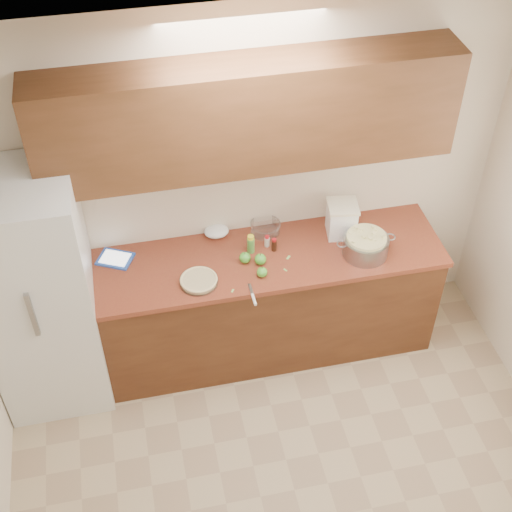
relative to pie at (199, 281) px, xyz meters
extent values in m
plane|color=silver|center=(0.41, -1.31, 1.66)|extent=(3.60, 3.60, 0.00)
plane|color=beige|center=(0.41, 0.49, 0.36)|extent=(3.60, 0.00, 3.60)
cube|color=#552E17|center=(0.41, 0.16, -0.50)|extent=(2.60, 0.65, 0.88)
cube|color=brown|center=(0.41, 0.16, -0.04)|extent=(2.64, 0.68, 0.04)
cube|color=#59311B|center=(0.41, 0.32, 1.01)|extent=(2.60, 0.34, 0.70)
cube|color=silver|center=(-1.03, 0.13, -0.04)|extent=(0.70, 0.70, 1.80)
cylinder|color=silver|center=(0.00, 0.00, 0.00)|extent=(0.26, 0.26, 0.04)
cylinder|color=beige|center=(0.00, 0.00, 0.00)|extent=(0.23, 0.23, 0.03)
torus|color=beige|center=(0.00, 0.00, 0.01)|extent=(0.25, 0.25, 0.02)
cylinder|color=gray|center=(1.16, 0.05, 0.05)|extent=(0.31, 0.31, 0.13)
torus|color=gray|center=(0.99, 0.05, 0.10)|extent=(0.07, 0.07, 0.01)
torus|color=gray|center=(1.33, 0.05, 0.10)|extent=(0.07, 0.07, 0.01)
cylinder|color=beige|center=(1.16, 0.05, 0.06)|extent=(0.27, 0.27, 0.14)
cube|color=white|center=(1.06, 0.29, 0.10)|extent=(0.22, 0.22, 0.24)
cube|color=beige|center=(1.06, 0.29, 0.23)|extent=(0.24, 0.24, 0.02)
cube|color=blue|center=(-0.52, 0.34, -0.01)|extent=(0.28, 0.26, 0.01)
cube|color=white|center=(-0.52, 0.34, -0.01)|extent=(0.23, 0.21, 0.00)
cube|color=gray|center=(0.32, -0.13, -0.02)|extent=(0.02, 0.11, 0.00)
cylinder|color=white|center=(0.32, -0.23, -0.01)|extent=(0.02, 0.10, 0.02)
cylinder|color=#4C8C38|center=(0.40, 0.23, 0.04)|extent=(0.05, 0.05, 0.12)
cylinder|color=yellow|center=(0.40, 0.23, 0.11)|extent=(0.04, 0.04, 0.02)
cylinder|color=beige|center=(0.52, 0.26, 0.02)|extent=(0.04, 0.04, 0.07)
cylinder|color=red|center=(0.52, 0.26, 0.06)|extent=(0.03, 0.03, 0.02)
cylinder|color=black|center=(0.56, 0.21, 0.02)|extent=(0.04, 0.04, 0.08)
cylinder|color=red|center=(0.56, 0.21, 0.07)|extent=(0.03, 0.03, 0.02)
cylinder|color=silver|center=(0.54, 0.41, 0.02)|extent=(0.21, 0.21, 0.08)
torus|color=silver|center=(0.54, 0.41, 0.05)|extent=(0.22, 0.22, 0.01)
ellipsoid|color=white|center=(0.20, 0.45, 0.02)|extent=(0.19, 0.17, 0.07)
sphere|color=green|center=(0.34, 0.13, 0.02)|extent=(0.08, 0.08, 0.08)
cylinder|color=#3F2D19|center=(0.34, 0.13, 0.06)|extent=(0.01, 0.01, 0.01)
sphere|color=green|center=(0.44, 0.10, 0.02)|extent=(0.08, 0.08, 0.08)
cylinder|color=#3F2D19|center=(0.44, 0.10, 0.06)|extent=(0.01, 0.01, 0.01)
sphere|color=green|center=(0.42, -0.02, 0.01)|extent=(0.07, 0.07, 0.07)
cylinder|color=#3F2D19|center=(0.42, -0.02, 0.06)|extent=(0.01, 0.01, 0.01)
cube|color=#8CC560|center=(0.59, 0.00, -0.02)|extent=(0.02, 0.03, 0.00)
cube|color=#8CC560|center=(0.64, 0.11, -0.02)|extent=(0.04, 0.04, 0.00)
cube|color=#8CC560|center=(0.20, -0.12, -0.02)|extent=(0.03, 0.03, 0.00)
camera|label=1|loc=(-0.33, -3.33, 3.31)|focal=50.00mm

